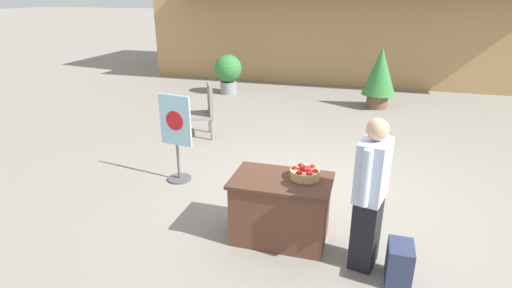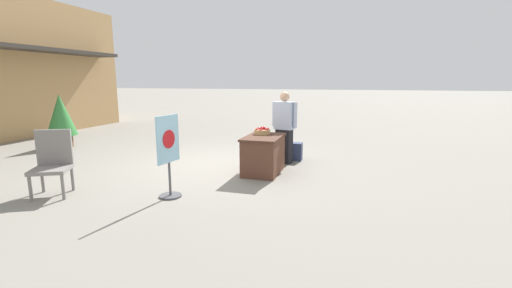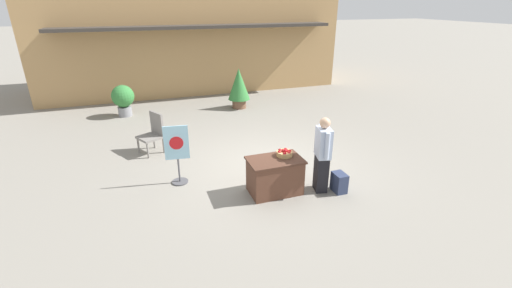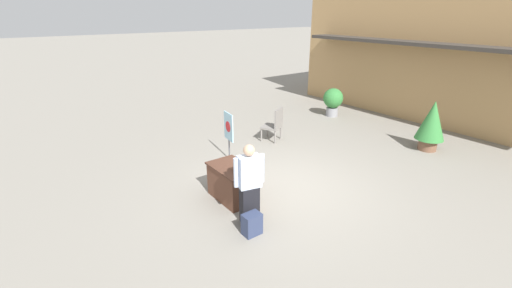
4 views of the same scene
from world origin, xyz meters
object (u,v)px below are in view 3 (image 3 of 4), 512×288
(backpack, at_px, (339,182))
(potted_plant_near_left, at_px, (239,86))
(person_visitor, at_px, (322,155))
(potted_plant_near_right, at_px, (123,98))
(display_table, at_px, (275,176))
(apple_basket, at_px, (285,153))
(poster_board, at_px, (177,153))
(patio_chair, at_px, (153,131))

(backpack, xyz_separation_m, potted_plant_near_left, (-0.22, 6.61, 0.63))
(person_visitor, xyz_separation_m, potted_plant_near_right, (-3.95, 6.82, -0.19))
(display_table, height_order, person_visitor, person_visitor)
(display_table, xyz_separation_m, apple_basket, (0.24, 0.09, 0.45))
(backpack, relative_size, poster_board, 0.31)
(display_table, height_order, patio_chair, patio_chair)
(display_table, xyz_separation_m, potted_plant_near_left, (1.08, 6.18, 0.45))
(poster_board, bearing_deg, person_visitor, 72.78)
(patio_chair, distance_m, potted_plant_near_left, 4.58)
(display_table, distance_m, person_visitor, 1.08)
(patio_chair, height_order, potted_plant_near_right, potted_plant_near_right)
(display_table, xyz_separation_m, person_visitor, (0.96, -0.23, 0.44))
(potted_plant_near_right, bearing_deg, display_table, -65.54)
(patio_chair, bearing_deg, potted_plant_near_right, -105.27)
(person_visitor, bearing_deg, potted_plant_near_right, -46.21)
(apple_basket, height_order, poster_board, poster_board)
(poster_board, height_order, potted_plant_near_right, poster_board)
(display_table, bearing_deg, potted_plant_near_left, 80.11)
(backpack, relative_size, potted_plant_near_right, 0.38)
(potted_plant_near_right, bearing_deg, person_visitor, -59.90)
(apple_basket, relative_size, potted_plant_near_right, 0.30)
(poster_board, distance_m, patio_chair, 1.99)
(display_table, distance_m, apple_basket, 0.52)
(person_visitor, bearing_deg, display_table, 0.00)
(person_visitor, xyz_separation_m, patio_chair, (-3.18, 3.26, -0.25))
(backpack, bearing_deg, potted_plant_near_right, 121.49)
(display_table, relative_size, backpack, 2.67)
(person_visitor, bearing_deg, backpack, 164.32)
(backpack, bearing_deg, poster_board, 154.33)
(backpack, bearing_deg, apple_basket, 153.84)
(potted_plant_near_right, bearing_deg, backpack, -58.51)
(apple_basket, distance_m, potted_plant_near_right, 7.26)
(display_table, height_order, potted_plant_near_left, potted_plant_near_left)
(person_visitor, xyz_separation_m, backpack, (0.34, -0.19, -0.62))
(backpack, bearing_deg, patio_chair, 135.62)
(person_visitor, bearing_deg, apple_basket, -10.85)
(display_table, relative_size, potted_plant_near_left, 0.75)
(backpack, distance_m, patio_chair, 4.95)
(poster_board, relative_size, potted_plant_near_right, 1.23)
(person_visitor, xyz_separation_m, poster_board, (-2.80, 1.32, -0.11))
(poster_board, relative_size, patio_chair, 1.25)
(potted_plant_near_left, bearing_deg, backpack, -88.09)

